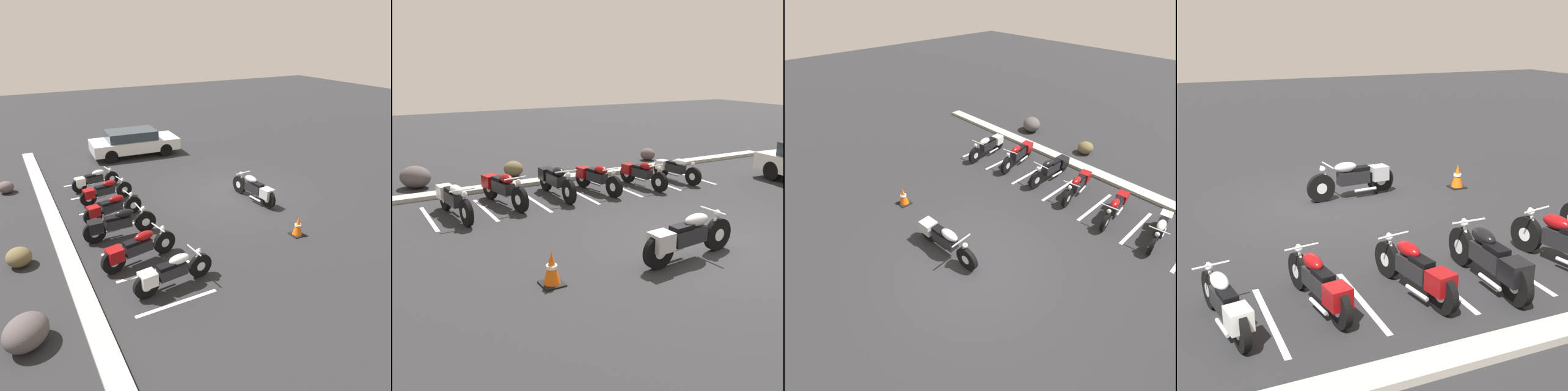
{
  "view_description": "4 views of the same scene",
  "coord_description": "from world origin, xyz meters",
  "views": [
    {
      "loc": [
        -11.37,
        7.72,
        5.97
      ],
      "look_at": [
        -0.33,
        1.92,
        0.46
      ],
      "focal_mm": 35.0,
      "sensor_mm": 36.0,
      "label": 1
    },
    {
      "loc": [
        -6.62,
        -6.61,
        3.75
      ],
      "look_at": [
        -1.59,
        2.33,
        0.76
      ],
      "focal_mm": 42.0,
      "sensor_mm": 36.0,
      "label": 2
    },
    {
      "loc": [
        4.37,
        -3.72,
        6.48
      ],
      "look_at": [
        -1.56,
        1.74,
        0.6
      ],
      "focal_mm": 28.0,
      "sensor_mm": 36.0,
      "label": 3
    },
    {
      "loc": [
        3.82,
        11.77,
        4.14
      ],
      "look_at": [
        0.06,
        2.96,
        1.09
      ],
      "focal_mm": 50.0,
      "sensor_mm": 36.0,
      "label": 4
    }
  ],
  "objects": [
    {
      "name": "parked_bike_4",
      "position": [
        1.66,
        4.72,
        0.42
      ],
      "size": [
        0.64,
        2.03,
        0.8
      ],
      "rotation": [
        0.0,
        0.0,
        -1.43
      ],
      "color": "black",
      "rests_on": "ground"
    },
    {
      "name": "parked_bike_1",
      "position": [
        -2.77,
        5.03,
        0.48
      ],
      "size": [
        0.79,
        2.27,
        0.9
      ],
      "rotation": [
        0.0,
        0.0,
        -1.39
      ],
      "color": "black",
      "rests_on": "ground"
    },
    {
      "name": "stall_line_0",
      "position": [
        -4.79,
        4.75,
        0.0
      ],
      "size": [
        0.1,
        2.1,
        0.0
      ],
      "primitive_type": "cube",
      "color": "white",
      "rests_on": "ground"
    },
    {
      "name": "stall_line_4",
      "position": [
        1.0,
        4.75,
        0.0
      ],
      "size": [
        0.1,
        2.1,
        0.0
      ],
      "primitive_type": "cube",
      "color": "white",
      "rests_on": "ground"
    },
    {
      "name": "landscape_rock_2",
      "position": [
        4.29,
        7.9,
        0.24
      ],
      "size": [
        0.65,
        0.65,
        0.47
      ],
      "primitive_type": "ellipsoid",
      "rotation": [
        0.0,
        0.0,
        1.44
      ],
      "color": "#564749",
      "rests_on": "ground"
    },
    {
      "name": "parked_bike_0",
      "position": [
        -4.18,
        4.65,
        0.46
      ],
      "size": [
        0.64,
        2.2,
        0.87
      ],
      "rotation": [
        0.0,
        0.0,
        -1.47
      ],
      "color": "black",
      "rests_on": "ground"
    },
    {
      "name": "stall_line_3",
      "position": [
        -0.45,
        4.75,
        0.0
      ],
      "size": [
        0.1,
        2.1,
        0.0
      ],
      "primitive_type": "cube",
      "color": "white",
      "rests_on": "ground"
    },
    {
      "name": "motorcycle_silver_featured",
      "position": [
        -0.88,
        -0.29,
        0.48
      ],
      "size": [
        2.31,
        0.65,
        0.91
      ],
      "rotation": [
        0.0,
        0.0,
        0.08
      ],
      "color": "black",
      "rests_on": "ground"
    },
    {
      "name": "landscape_rock_0",
      "position": [
        -1.38,
        7.89,
        0.27
      ],
      "size": [
        0.87,
        0.88,
        0.54
      ],
      "primitive_type": "ellipsoid",
      "rotation": [
        0.0,
        0.0,
        1.16
      ],
      "color": "brown",
      "rests_on": "ground"
    },
    {
      "name": "stall_line_6",
      "position": [
        3.9,
        4.75,
        0.0
      ],
      "size": [
        0.1,
        2.1,
        0.0
      ],
      "primitive_type": "cube",
      "color": "white",
      "rests_on": "ground"
    },
    {
      "name": "concrete_curb",
      "position": [
        0.0,
        6.67,
        0.06
      ],
      "size": [
        18.0,
        0.5,
        0.12
      ],
      "primitive_type": "cube",
      "color": "#A8A399",
      "rests_on": "ground"
    },
    {
      "name": "parked_bike_3",
      "position": [
        0.13,
        4.91,
        0.44
      ],
      "size": [
        0.69,
        2.09,
        0.82
      ],
      "rotation": [
        0.0,
        0.0,
        -1.41
      ],
      "color": "black",
      "rests_on": "ground"
    },
    {
      "name": "traffic_cone",
      "position": [
        -3.6,
        0.04,
        0.29
      ],
      "size": [
        0.4,
        0.4,
        0.62
      ],
      "color": "black",
      "rests_on": "ground"
    },
    {
      "name": "parked_bike_2",
      "position": [
        -1.14,
        5.08,
        0.48
      ],
      "size": [
        0.64,
        2.29,
        0.9
      ],
      "rotation": [
        0.0,
        0.0,
        -1.59
      ],
      "color": "black",
      "rests_on": "ground"
    },
    {
      "name": "stall_line_1",
      "position": [
        -3.34,
        4.75,
        0.0
      ],
      "size": [
        0.1,
        2.1,
        0.0
      ],
      "primitive_type": "cube",
      "color": "white",
      "rests_on": "ground"
    },
    {
      "name": "stall_line_2",
      "position": [
        -1.9,
        4.75,
        0.0
      ],
      "size": [
        0.1,
        2.1,
        0.0
      ],
      "primitive_type": "cube",
      "color": "white",
      "rests_on": "ground"
    },
    {
      "name": "ground",
      "position": [
        0.0,
        0.0,
        0.0
      ],
      "size": [
        60.0,
        60.0,
        0.0
      ],
      "primitive_type": "plane",
      "color": "#262628"
    },
    {
      "name": "parked_bike_5",
      "position": [
        3.05,
        4.76,
        0.41
      ],
      "size": [
        0.64,
        1.95,
        0.77
      ],
      "rotation": [
        0.0,
        0.0,
        -1.42
      ],
      "color": "black",
      "rests_on": "ground"
    },
    {
      "name": "stall_line_5",
      "position": [
        2.45,
        4.75,
        0.0
      ],
      "size": [
        0.1,
        2.1,
        0.0
      ],
      "primitive_type": "cube",
      "color": "white",
      "rests_on": "ground"
    },
    {
      "name": "landscape_rock_1",
      "position": [
        -4.54,
        8.01,
        0.34
      ],
      "size": [
        1.28,
        1.29,
        0.68
      ],
      "primitive_type": "ellipsoid",
      "rotation": [
        0.0,
        0.0,
        2.3
      ],
      "color": "#4B4546",
      "rests_on": "ground"
    }
  ]
}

